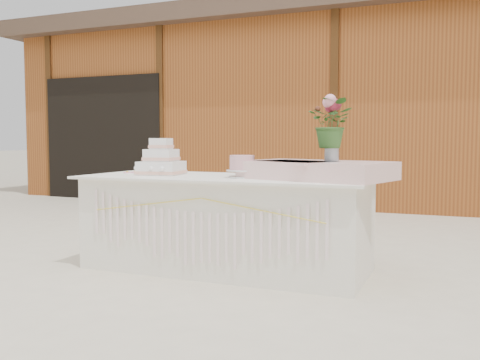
{
  "coord_description": "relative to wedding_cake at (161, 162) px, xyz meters",
  "views": [
    {
      "loc": [
        1.77,
        -3.99,
        1.07
      ],
      "look_at": [
        0.0,
        0.3,
        0.72
      ],
      "focal_mm": 40.0,
      "sensor_mm": 36.0,
      "label": 1
    }
  ],
  "objects": [
    {
      "name": "flower_vase",
      "position": [
        1.48,
        0.0,
        0.1
      ],
      "size": [
        0.11,
        0.11,
        0.15
      ],
      "primitive_type": "cylinder",
      "color": "#B4B4B9",
      "rests_on": "satin_runner"
    },
    {
      "name": "barn",
      "position": [
        0.59,
        6.0,
        0.8
      ],
      "size": [
        12.6,
        4.6,
        3.3
      ],
      "color": "brown",
      "rests_on": "ground"
    },
    {
      "name": "bouquet",
      "position": [
        1.48,
        0.0,
        0.36
      ],
      "size": [
        0.36,
        0.32,
        0.37
      ],
      "primitive_type": "imported",
      "rotation": [
        0.0,
        0.0,
        -0.09
      ],
      "color": "#305A24",
      "rests_on": "flower_vase"
    },
    {
      "name": "satin_runner",
      "position": [
        1.36,
        0.0,
        -0.04
      ],
      "size": [
        1.22,
        0.9,
        0.14
      ],
      "primitive_type": "cube",
      "rotation": [
        0.0,
        0.0,
        -0.28
      ],
      "color": "beige",
      "rests_on": "cake_table"
    },
    {
      "name": "pink_cake_stand",
      "position": [
        0.78,
        -0.09,
        -0.01
      ],
      "size": [
        0.25,
        0.25,
        0.18
      ],
      "color": "white",
      "rests_on": "cake_table"
    },
    {
      "name": "cake_table",
      "position": [
        0.6,
        0.0,
        -0.49
      ],
      "size": [
        2.4,
        1.0,
        0.77
      ],
      "color": "white",
      "rests_on": "ground"
    },
    {
      "name": "wedding_cake",
      "position": [
        0.0,
        0.0,
        0.0
      ],
      "size": [
        0.39,
        0.39,
        0.31
      ],
      "rotation": [
        0.0,
        0.0,
        0.13
      ],
      "color": "white",
      "rests_on": "cake_table"
    },
    {
      "name": "ground",
      "position": [
        0.6,
        0.01,
        -0.88
      ],
      "size": [
        80.0,
        80.0,
        0.0
      ],
      "primitive_type": "plane",
      "color": "beige",
      "rests_on": "ground"
    },
    {
      "name": "loose_flowers",
      "position": [
        -0.39,
        0.06,
        -0.1
      ],
      "size": [
        0.19,
        0.36,
        0.02
      ],
      "primitive_type": null,
      "rotation": [
        0.0,
        0.0,
        0.14
      ],
      "color": "pink",
      "rests_on": "cake_table"
    }
  ]
}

